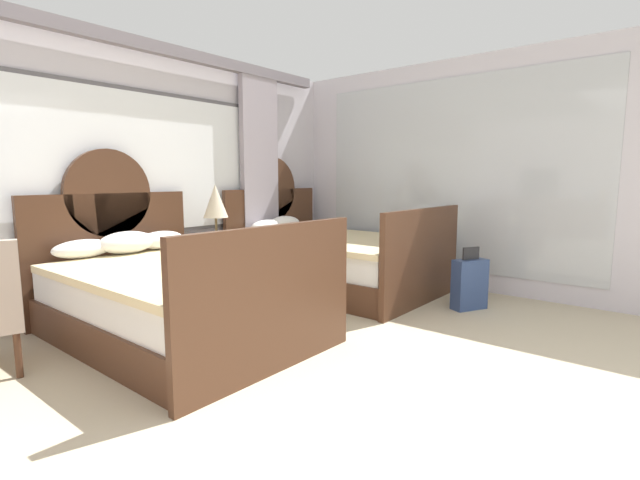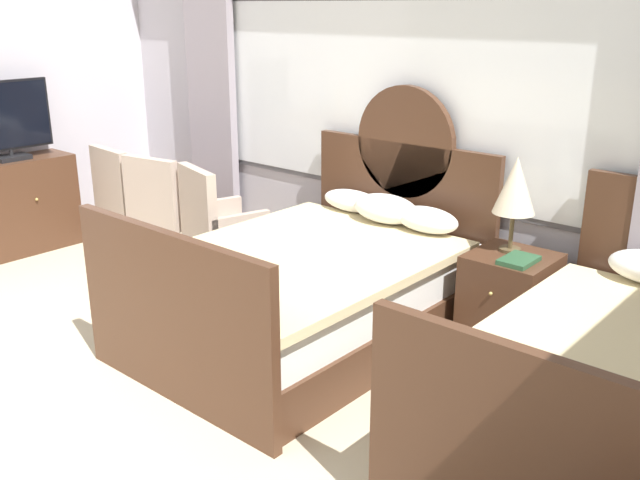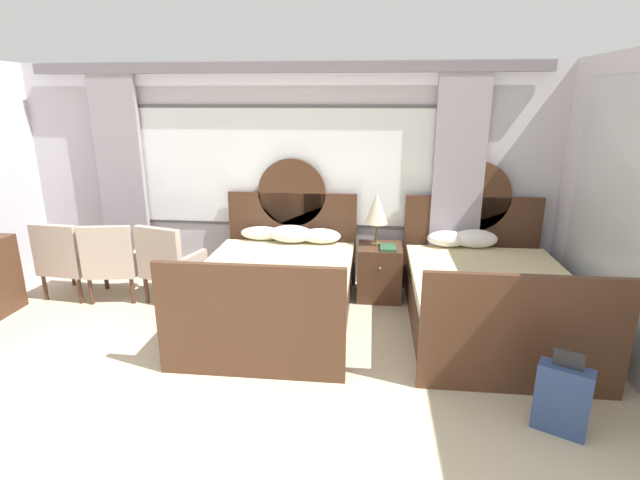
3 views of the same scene
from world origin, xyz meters
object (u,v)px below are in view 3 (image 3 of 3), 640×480
at_px(book_on_nightstand, 388,248).
at_px(suitcase_on_floor, 562,399).
at_px(armchair_by_window_centre, 113,260).
at_px(bed_near_mirror, 488,296).
at_px(table_lamp_on_nightstand, 377,209).
at_px(nightstand_between_beds, 379,272).
at_px(armchair_by_window_right, 67,258).
at_px(bed_near_window, 277,287).
at_px(armchair_by_window_left, 169,262).

xyz_separation_m(book_on_nightstand, suitcase_on_floor, (1.17, -2.19, -0.39)).
distance_m(book_on_nightstand, suitcase_on_floor, 2.51).
bearing_deg(armchair_by_window_centre, bed_near_mirror, -4.41).
height_order(table_lamp_on_nightstand, armchair_by_window_centre, table_lamp_on_nightstand).
xyz_separation_m(nightstand_between_beds, armchair_by_window_centre, (-3.08, -0.38, 0.16)).
bearing_deg(suitcase_on_floor, armchair_by_window_right, 158.75).
bearing_deg(book_on_nightstand, bed_near_window, -153.14).
distance_m(bed_near_window, nightstand_between_beds, 1.29).
bearing_deg(bed_near_window, book_on_nightstand, 26.86).
distance_m(bed_near_window, suitcase_on_floor, 2.83).
height_order(book_on_nightstand, suitcase_on_floor, book_on_nightstand).
distance_m(bed_near_mirror, armchair_by_window_right, 4.74).
bearing_deg(table_lamp_on_nightstand, bed_near_mirror, -33.91).
height_order(book_on_nightstand, armchair_by_window_right, armchair_by_window_right).
bearing_deg(bed_near_window, bed_near_mirror, -0.21).
distance_m(book_on_nightstand, armchair_by_window_left, 2.51).
height_order(armchair_by_window_centre, armchair_by_window_right, same).
bearing_deg(armchair_by_window_centre, table_lamp_on_nightstand, 8.37).
bearing_deg(table_lamp_on_nightstand, armchair_by_window_left, -169.32).
distance_m(bed_near_window, armchair_by_window_right, 2.58).
bearing_deg(book_on_nightstand, armchair_by_window_centre, -174.93).
bearing_deg(nightstand_between_beds, bed_near_mirror, -32.97).
relative_size(bed_near_window, armchair_by_window_left, 2.43).
relative_size(table_lamp_on_nightstand, armchair_by_window_left, 0.66).
bearing_deg(armchair_by_window_right, suitcase_on_floor, -21.25).
distance_m(armchair_by_window_centre, armchair_by_window_right, 0.56).
height_order(bed_near_mirror, table_lamp_on_nightstand, bed_near_mirror).
relative_size(bed_near_mirror, book_on_nightstand, 8.66).
height_order(nightstand_between_beds, suitcase_on_floor, nightstand_between_beds).
bearing_deg(table_lamp_on_nightstand, armchair_by_window_centre, -171.63).
height_order(nightstand_between_beds, armchair_by_window_right, armchair_by_window_right).
bearing_deg(armchair_by_window_left, suitcase_on_floor, -27.54).
bearing_deg(nightstand_between_beds, table_lamp_on_nightstand, 131.39).
xyz_separation_m(bed_near_mirror, nightstand_between_beds, (-1.08, 0.70, -0.03)).
bearing_deg(bed_near_mirror, armchair_by_window_left, 174.70).
distance_m(bed_near_window, armchair_by_window_centre, 2.02).
distance_m(nightstand_between_beds, armchair_by_window_right, 3.67).
relative_size(nightstand_between_beds, table_lamp_on_nightstand, 1.03).
height_order(nightstand_between_beds, book_on_nightstand, book_on_nightstand).
height_order(nightstand_between_beds, armchair_by_window_left, armchair_by_window_left).
bearing_deg(nightstand_between_beds, armchair_by_window_centre, -172.93).
bearing_deg(armchair_by_window_centre, bed_near_window, -8.94).
distance_m(armchair_by_window_right, suitcase_on_floor, 5.26).
bearing_deg(nightstand_between_beds, book_on_nightstand, -49.59).
xyz_separation_m(table_lamp_on_nightstand, book_on_nightstand, (0.14, -0.16, -0.41)).
relative_size(table_lamp_on_nightstand, book_on_nightstand, 2.37).
bearing_deg(suitcase_on_floor, bed_near_mirror, 96.17).
height_order(armchair_by_window_centre, suitcase_on_floor, armchair_by_window_centre).
relative_size(bed_near_mirror, armchair_by_window_left, 2.43).
bearing_deg(book_on_nightstand, nightstand_between_beds, 130.41).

